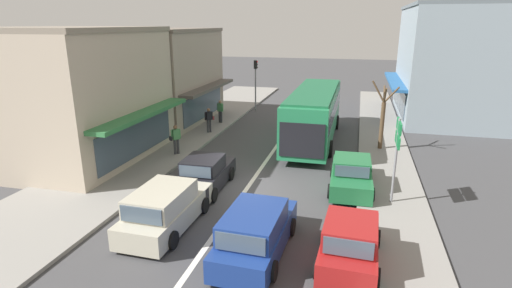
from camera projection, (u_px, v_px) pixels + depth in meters
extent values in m
plane|color=#3F3F42|center=(247.00, 188.00, 17.95)|extent=(140.00, 140.00, 0.00)
cube|color=silver|center=(267.00, 160.00, 21.66)|extent=(0.20, 28.00, 0.01)
cube|color=gray|center=(169.00, 140.00, 25.11)|extent=(5.20, 44.00, 0.14)
cube|color=gray|center=(385.00, 156.00, 22.02)|extent=(2.80, 44.00, 0.12)
cube|color=#B2A38E|center=(70.00, 98.00, 21.02)|extent=(7.57, 8.76, 6.69)
cube|color=#2D703D|center=(143.00, 114.00, 20.20)|extent=(1.10, 8.06, 0.20)
cube|color=#425160|center=(138.00, 138.00, 20.68)|extent=(0.06, 7.01, 1.80)
cube|color=gray|center=(60.00, 29.00, 20.02)|extent=(7.73, 8.76, 0.24)
cube|color=gray|center=(153.00, 78.00, 29.34)|extent=(7.81, 8.89, 6.52)
cube|color=#4C4742|center=(209.00, 88.00, 28.46)|extent=(1.10, 8.17, 0.20)
cube|color=#425160|center=(204.00, 105.00, 28.94)|extent=(0.06, 7.11, 1.80)
cube|color=#6E6358|center=(149.00, 30.00, 28.36)|extent=(7.97, 8.89, 0.24)
cube|color=#84939E|center=(455.00, 64.00, 30.33)|extent=(7.42, 11.63, 8.22)
cube|color=#23568E|center=(395.00, 81.00, 31.73)|extent=(1.10, 10.70, 0.20)
cube|color=#425160|center=(399.00, 97.00, 32.00)|extent=(0.06, 9.30, 1.80)
cube|color=slate|center=(463.00, 5.00, 29.10)|extent=(7.58, 11.63, 0.24)
cube|color=#237A4C|center=(314.00, 114.00, 24.64)|extent=(2.52, 10.81, 2.70)
cube|color=#425160|center=(314.00, 107.00, 24.52)|extent=(2.56, 10.37, 0.90)
cube|color=black|center=(302.00, 141.00, 19.66)|extent=(2.25, 0.07, 1.76)
cube|color=#1A5B39|center=(315.00, 91.00, 24.23)|extent=(2.40, 9.94, 0.12)
cylinder|color=black|center=(301.00, 120.00, 28.41)|extent=(0.26, 0.96, 0.96)
cylinder|color=black|center=(337.00, 122.00, 27.82)|extent=(0.26, 0.96, 0.96)
cylinder|color=black|center=(285.00, 145.00, 22.55)|extent=(0.26, 0.96, 0.96)
cylinder|color=black|center=(330.00, 149.00, 21.96)|extent=(0.26, 0.96, 0.96)
cube|color=navy|center=(257.00, 237.00, 12.82)|extent=(1.91, 4.56, 0.76)
cube|color=navy|center=(254.00, 222.00, 12.29)|extent=(1.73, 2.65, 0.68)
cube|color=#425160|center=(265.00, 204.00, 13.50)|extent=(1.51, 0.11, 0.58)
cube|color=#425160|center=(240.00, 244.00, 11.08)|extent=(1.48, 0.11, 0.54)
cylinder|color=black|center=(244.00, 220.00, 14.36)|extent=(0.20, 0.63, 0.62)
cylinder|color=black|center=(292.00, 227.00, 13.88)|extent=(0.20, 0.63, 0.62)
cylinder|color=black|center=(216.00, 261.00, 11.88)|extent=(0.20, 0.63, 0.62)
cylinder|color=black|center=(273.00, 271.00, 11.40)|extent=(0.20, 0.63, 0.62)
cube|color=black|center=(204.00, 178.00, 17.77)|extent=(1.81, 4.24, 0.72)
cube|color=black|center=(203.00, 165.00, 17.48)|extent=(1.60, 1.83, 0.60)
cube|color=#425160|center=(210.00, 158.00, 18.34)|extent=(1.44, 0.09, 0.51)
cube|color=#425160|center=(195.00, 172.00, 16.63)|extent=(1.40, 0.09, 0.48)
cylinder|color=black|center=(197.00, 171.00, 19.19)|extent=(0.19, 0.62, 0.62)
cylinder|color=black|center=(231.00, 174.00, 18.81)|extent=(0.19, 0.62, 0.62)
cylinder|color=black|center=(175.00, 191.00, 16.84)|extent=(0.19, 0.62, 0.62)
cylinder|color=black|center=(213.00, 195.00, 16.46)|extent=(0.19, 0.62, 0.62)
cube|color=#B7B29E|center=(167.00, 213.00, 14.45)|extent=(1.85, 4.53, 0.76)
cube|color=#B7B29E|center=(161.00, 199.00, 13.91)|extent=(1.69, 2.63, 0.68)
cube|color=#425160|center=(178.00, 185.00, 15.13)|extent=(1.51, 0.09, 0.58)
cube|color=#425160|center=(141.00, 215.00, 12.70)|extent=(1.48, 0.09, 0.54)
cylinder|color=black|center=(164.00, 200.00, 15.98)|extent=(0.19, 0.62, 0.62)
cylinder|color=black|center=(204.00, 205.00, 15.53)|extent=(0.19, 0.62, 0.62)
cylinder|color=black|center=(125.00, 233.00, 13.49)|extent=(0.19, 0.62, 0.62)
cylinder|color=black|center=(173.00, 240.00, 13.04)|extent=(0.19, 0.62, 0.62)
cube|color=maroon|center=(350.00, 247.00, 12.26)|extent=(1.78, 3.76, 0.76)
cube|color=maroon|center=(351.00, 231.00, 11.78)|extent=(1.59, 1.96, 0.64)
cube|color=#425160|center=(353.00, 217.00, 12.67)|extent=(1.40, 0.11, 0.54)
cube|color=#425160|center=(348.00, 248.00, 10.89)|extent=(1.37, 0.11, 0.51)
cylinder|color=black|center=(327.00, 232.00, 13.56)|extent=(0.20, 0.63, 0.62)
cylinder|color=black|center=(377.00, 239.00, 13.11)|extent=(0.20, 0.63, 0.62)
cylinder|color=black|center=(318.00, 269.00, 11.52)|extent=(0.20, 0.63, 0.62)
cylinder|color=black|center=(377.00, 279.00, 11.07)|extent=(0.20, 0.63, 0.62)
cube|color=#1E6638|center=(351.00, 178.00, 17.77)|extent=(1.83, 4.24, 0.72)
cube|color=#1E6638|center=(352.00, 164.00, 17.49)|extent=(1.61, 1.84, 0.60)
cube|color=#425160|center=(352.00, 158.00, 18.35)|extent=(1.44, 0.10, 0.51)
cube|color=#425160|center=(352.00, 172.00, 16.63)|extent=(1.41, 0.10, 0.48)
cylinder|color=black|center=(333.00, 171.00, 19.19)|extent=(0.20, 0.62, 0.62)
cylinder|color=black|center=(369.00, 173.00, 18.82)|extent=(0.20, 0.62, 0.62)
cylinder|color=black|center=(330.00, 191.00, 16.84)|extent=(0.20, 0.62, 0.62)
cylinder|color=black|center=(372.00, 195.00, 16.47)|extent=(0.20, 0.62, 0.62)
cylinder|color=gray|center=(256.00, 86.00, 33.23)|extent=(0.12, 0.12, 4.20)
cube|color=black|center=(255.00, 65.00, 32.73)|extent=(0.24, 0.24, 0.68)
sphere|color=red|center=(257.00, 62.00, 32.63)|extent=(0.13, 0.13, 0.13)
sphere|color=black|center=(257.00, 65.00, 32.69)|extent=(0.13, 0.13, 0.13)
sphere|color=black|center=(257.00, 67.00, 32.75)|extent=(0.13, 0.13, 0.13)
cylinder|color=gray|center=(395.00, 163.00, 15.83)|extent=(0.10, 0.10, 3.60)
cube|color=#19753D|center=(399.00, 126.00, 15.38)|extent=(0.08, 1.40, 0.44)
cube|color=white|center=(400.00, 126.00, 15.36)|extent=(0.01, 1.10, 0.10)
cube|color=#19753D|center=(398.00, 140.00, 15.54)|extent=(0.08, 1.40, 0.44)
cube|color=white|center=(399.00, 140.00, 15.52)|extent=(0.01, 1.10, 0.10)
cylinder|color=brown|center=(382.00, 127.00, 22.89)|extent=(0.24, 0.24, 2.82)
cylinder|color=brown|center=(384.00, 94.00, 22.74)|extent=(0.10, 0.88, 0.89)
cylinder|color=brown|center=(392.00, 95.00, 22.27)|extent=(0.82, 0.10, 0.96)
cylinder|color=brown|center=(385.00, 96.00, 21.92)|extent=(0.10, 0.99, 1.00)
cylinder|color=brown|center=(378.00, 92.00, 22.40)|extent=(0.79, 0.10, 1.24)
cylinder|color=#333338|center=(178.00, 146.00, 22.14)|extent=(0.14, 0.14, 0.84)
cylinder|color=#333338|center=(175.00, 147.00, 22.04)|extent=(0.14, 0.14, 0.84)
cube|color=#478951|center=(176.00, 134.00, 21.89)|extent=(0.40, 0.42, 0.56)
sphere|color=brown|center=(175.00, 127.00, 21.77)|extent=(0.22, 0.22, 0.22)
cylinder|color=#478951|center=(180.00, 134.00, 22.02)|extent=(0.09, 0.09, 0.54)
cylinder|color=#478951|center=(172.00, 135.00, 21.76)|extent=(0.09, 0.09, 0.54)
cube|color=black|center=(171.00, 138.00, 21.75)|extent=(0.25, 0.23, 0.22)
cylinder|color=#333338|center=(219.00, 117.00, 29.17)|extent=(0.14, 0.14, 0.84)
cylinder|color=#333338|center=(221.00, 117.00, 29.06)|extent=(0.14, 0.14, 0.84)
cube|color=#478951|center=(220.00, 107.00, 28.91)|extent=(0.42, 0.34, 0.56)
sphere|color=#9E7051|center=(220.00, 102.00, 28.80)|extent=(0.22, 0.22, 0.22)
cylinder|color=#478951|center=(218.00, 107.00, 29.05)|extent=(0.09, 0.09, 0.54)
cylinder|color=#478951|center=(223.00, 108.00, 28.78)|extent=(0.09, 0.09, 0.54)
cylinder|color=#333338|center=(208.00, 126.00, 26.41)|extent=(0.14, 0.14, 0.84)
cylinder|color=#333338|center=(210.00, 126.00, 26.50)|extent=(0.14, 0.14, 0.84)
cube|color=black|center=(209.00, 116.00, 26.25)|extent=(0.41, 0.41, 0.56)
sphere|color=brown|center=(209.00, 110.00, 26.13)|extent=(0.22, 0.22, 0.22)
cylinder|color=black|center=(205.00, 116.00, 26.13)|extent=(0.09, 0.09, 0.54)
cylinder|color=black|center=(212.00, 115.00, 26.37)|extent=(0.09, 0.09, 0.54)
cube|color=maroon|center=(213.00, 118.00, 26.47)|extent=(0.24, 0.24, 0.22)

